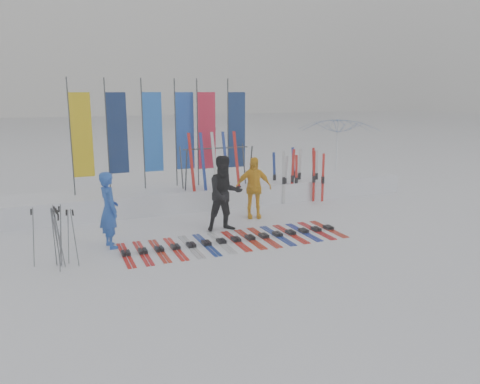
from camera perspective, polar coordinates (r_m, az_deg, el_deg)
name	(u,v)px	position (r m, az deg, el deg)	size (l,w,h in m)	color
ground	(259,252)	(10.27, 2.39, -7.30)	(120.00, 120.00, 0.00)	white
snow_bank	(197,196)	(14.34, -5.31, -0.46)	(14.00, 1.60, 0.60)	white
person_blue	(109,210)	(10.73, -15.68, -2.11)	(0.63, 0.41, 1.72)	#1E4CB4
person_black	(225,194)	(11.58, -1.86, -0.20)	(0.92, 0.71, 1.89)	black
person_yellow	(253,188)	(12.79, 1.64, 0.54)	(0.99, 0.41, 1.69)	yellow
tent_canopy	(338,152)	(17.25, 11.81, 4.81)	(2.81, 2.86, 2.58)	white
ski_row	(235,240)	(10.95, -0.61, -5.85)	(5.23, 1.68, 0.07)	red
pole_cluster	(58,237)	(9.98, -21.33, -5.15)	(0.85, 0.68, 1.24)	#595B60
feather_flags	(165,132)	(14.01, -9.18, 7.19)	(5.14, 0.29, 3.20)	#383A3F
ski_rack	(216,161)	(13.92, -2.91, 3.74)	(2.04, 0.80, 1.23)	#383A3F
upright_skis	(299,175)	(15.08, 7.26, 2.02)	(1.72, 1.17, 1.69)	red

